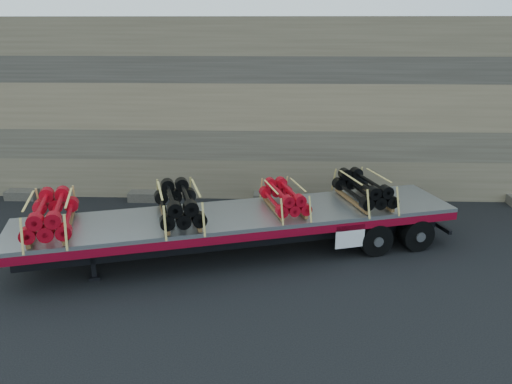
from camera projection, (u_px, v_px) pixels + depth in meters
ground at (202, 251)px, 15.50m from camera, size 120.00×120.00×0.00m
rock_wall at (222, 107)px, 20.57m from camera, size 44.00×3.00×7.00m
trailer at (240, 234)px, 15.13m from camera, size 13.36×6.22×1.32m
bundle_front at (51, 215)px, 13.53m from camera, size 1.90×2.73×0.88m
bundle_midfront at (179, 205)px, 14.35m from camera, size 1.90×2.74×0.88m
bundle_midrear at (284, 198)px, 15.14m from camera, size 1.58×2.28×0.73m
bundle_rear at (364, 190)px, 15.75m from camera, size 1.79×2.57×0.83m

